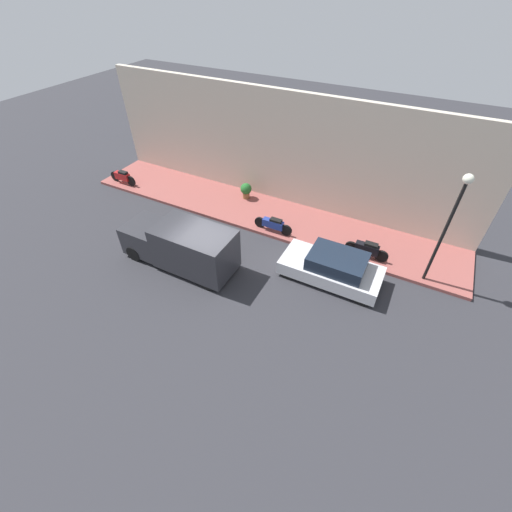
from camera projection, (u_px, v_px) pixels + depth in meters
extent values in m
plane|color=#2D2D33|center=(212.00, 271.00, 14.57)|extent=(60.00, 60.00, 0.00)
cube|color=#934C47|center=(262.00, 213.00, 17.73)|extent=(3.19, 19.75, 0.15)
cube|color=beige|center=(279.00, 149.00, 17.07)|extent=(0.30, 19.75, 5.69)
cube|color=silver|center=(330.00, 270.00, 13.94)|extent=(1.79, 4.04, 0.57)
cube|color=#192333|center=(337.00, 261.00, 13.49)|extent=(1.57, 2.22, 0.57)
cylinder|color=black|center=(288.00, 272.00, 14.06)|extent=(0.20, 0.63, 0.63)
cylinder|color=black|center=(302.00, 251.00, 15.10)|extent=(0.20, 0.63, 0.63)
cylinder|color=black|center=(363.00, 298.00, 12.97)|extent=(0.20, 0.63, 0.63)
cylinder|color=black|center=(372.00, 273.00, 14.01)|extent=(0.20, 0.63, 0.63)
cube|color=#2D2D33|center=(195.00, 249.00, 13.96)|extent=(1.82, 3.26, 1.81)
cube|color=#2D2D33|center=(149.00, 237.00, 15.01)|extent=(1.73, 1.75, 1.27)
cube|color=#192333|center=(143.00, 228.00, 14.87)|extent=(1.55, 0.96, 0.51)
cylinder|color=black|center=(134.00, 253.00, 14.90)|extent=(0.22, 0.72, 0.72)
cylinder|color=black|center=(158.00, 234.00, 15.94)|extent=(0.22, 0.72, 0.72)
cylinder|color=black|center=(207.00, 282.00, 13.57)|extent=(0.22, 0.72, 0.72)
cylinder|color=black|center=(227.00, 259.00, 14.61)|extent=(0.22, 0.72, 0.72)
cube|color=navy|center=(273.00, 224.00, 16.17)|extent=(0.30, 1.03, 0.37)
cube|color=black|center=(276.00, 220.00, 15.97)|extent=(0.27, 0.56, 0.12)
cylinder|color=black|center=(260.00, 222.00, 16.51)|extent=(0.10, 0.55, 0.55)
cylinder|color=black|center=(286.00, 230.00, 16.03)|extent=(0.10, 0.55, 0.55)
cube|color=black|center=(367.00, 249.00, 14.75)|extent=(0.30, 1.01, 0.43)
cube|color=black|center=(371.00, 245.00, 14.52)|extent=(0.27, 0.55, 0.12)
cylinder|color=black|center=(351.00, 247.00, 15.09)|extent=(0.10, 0.56, 0.56)
cylinder|color=black|center=(381.00, 256.00, 14.63)|extent=(0.10, 0.56, 0.56)
cube|color=#B21E1E|center=(122.00, 176.00, 19.63)|extent=(0.30, 0.95, 0.40)
cube|color=black|center=(123.00, 173.00, 19.41)|extent=(0.27, 0.52, 0.12)
cylinder|color=black|center=(115.00, 176.00, 19.94)|extent=(0.10, 0.59, 0.59)
cylinder|color=black|center=(131.00, 181.00, 19.52)|extent=(0.10, 0.59, 0.59)
cylinder|color=black|center=(443.00, 236.00, 12.57)|extent=(0.12, 0.12, 4.42)
sphere|color=silver|center=(468.00, 179.00, 11.05)|extent=(0.35, 0.35, 0.35)
cylinder|color=brown|center=(246.00, 195.00, 18.62)|extent=(0.38, 0.38, 0.32)
sphere|color=#236628|center=(246.00, 189.00, 18.35)|extent=(0.60, 0.60, 0.60)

